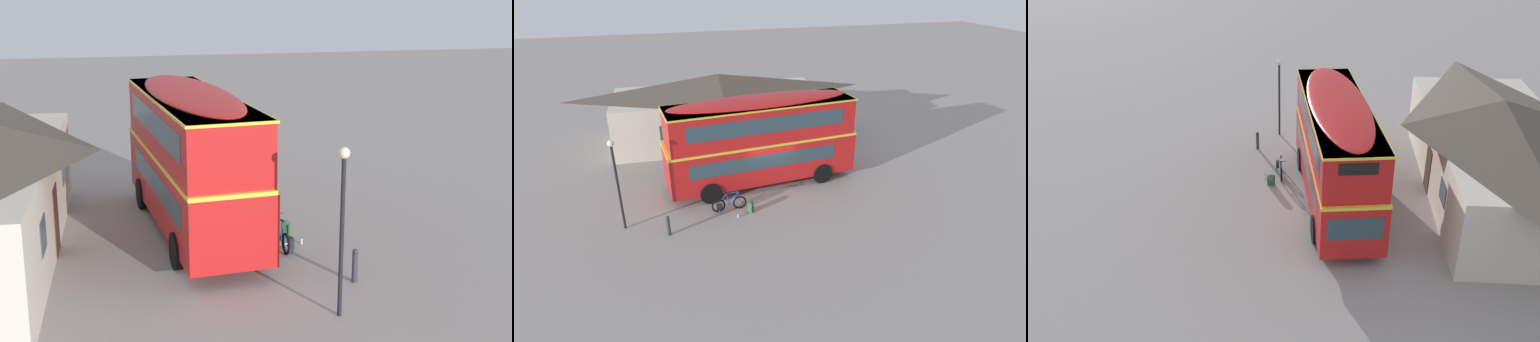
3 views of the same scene
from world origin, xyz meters
The scene contains 9 objects.
ground_plane centered at (0.00, 0.00, 0.00)m, with size 120.00×120.00×0.00m, color gray.
double_decker_bus centered at (-0.27, 0.78, 2.64)m, with size 10.20×3.36×4.79m.
touring_bicycle centered at (-2.61, -1.65, 0.37)m, with size 1.74×0.51×1.01m.
backpack_on_ground centered at (-1.59, -2.07, 0.29)m, with size 0.36×0.38×0.57m.
water_bottle_clear_plastic centered at (-2.28, -2.38, 0.10)m, with size 0.07×0.07×0.21m.
water_bottle_blue_sports centered at (-3.08, -1.86, 0.12)m, with size 0.08×0.08×0.26m.
pub_building centered at (-1.21, 7.93, 2.26)m, with size 14.15×6.78×4.44m.
street_lamp centered at (-7.40, -1.83, 2.67)m, with size 0.28×0.28×4.28m.
kerb_bollard centered at (-5.52, -2.94, 0.50)m, with size 0.16×0.16×0.97m.
Camera 3 is at (21.52, -1.01, 12.97)m, focal length 39.67 mm.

